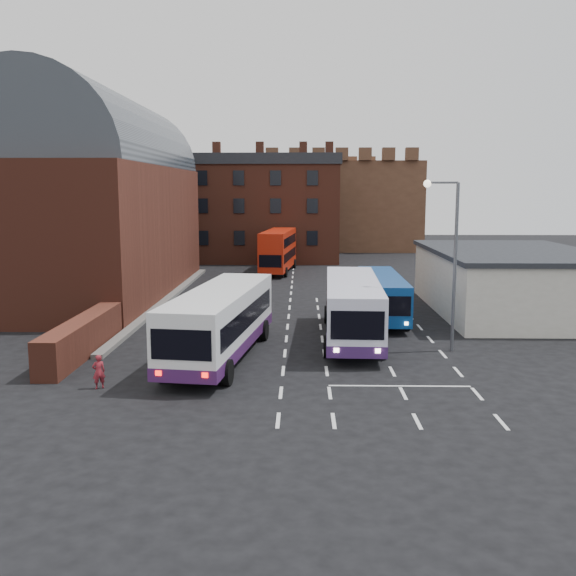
{
  "coord_description": "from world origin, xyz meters",
  "views": [
    {
      "loc": [
        0.82,
        -29.29,
        8.22
      ],
      "look_at": [
        0.0,
        10.0,
        2.2
      ],
      "focal_mm": 40.0,
      "sensor_mm": 36.0,
      "label": 1
    }
  ],
  "objects_px": {
    "bus_blue": "(382,294)",
    "street_lamp": "(449,249)",
    "bus_red_double": "(278,250)",
    "pedestrian_beige": "(174,364)",
    "bus_white_inbound": "(352,305)",
    "bus_white_outbound": "(221,318)",
    "pedestrian_red": "(99,372)"
  },
  "relations": [
    {
      "from": "bus_red_double",
      "to": "pedestrian_beige",
      "type": "distance_m",
      "value": 37.06
    },
    {
      "from": "bus_red_double",
      "to": "street_lamp",
      "type": "distance_m",
      "value": 33.09
    },
    {
      "from": "bus_white_outbound",
      "to": "street_lamp",
      "type": "relative_size",
      "value": 1.46
    },
    {
      "from": "bus_white_inbound",
      "to": "bus_blue",
      "type": "bearing_deg",
      "value": -109.78
    },
    {
      "from": "street_lamp",
      "to": "pedestrian_red",
      "type": "distance_m",
      "value": 17.88
    },
    {
      "from": "bus_blue",
      "to": "street_lamp",
      "type": "distance_m",
      "value": 9.2
    },
    {
      "from": "bus_white_outbound",
      "to": "bus_blue",
      "type": "height_order",
      "value": "bus_white_outbound"
    },
    {
      "from": "bus_white_outbound",
      "to": "bus_red_double",
      "type": "xyz_separation_m",
      "value": [
        1.63,
        33.09,
        0.24
      ]
    },
    {
      "from": "bus_white_inbound",
      "to": "pedestrian_red",
      "type": "relative_size",
      "value": 8.5
    },
    {
      "from": "bus_red_double",
      "to": "pedestrian_red",
      "type": "bearing_deg",
      "value": 86.76
    },
    {
      "from": "bus_white_inbound",
      "to": "pedestrian_red",
      "type": "height_order",
      "value": "bus_white_inbound"
    },
    {
      "from": "bus_red_double",
      "to": "bus_white_inbound",
      "type": "bearing_deg",
      "value": 105.86
    },
    {
      "from": "bus_white_inbound",
      "to": "bus_blue",
      "type": "height_order",
      "value": "bus_white_inbound"
    },
    {
      "from": "street_lamp",
      "to": "pedestrian_beige",
      "type": "height_order",
      "value": "street_lamp"
    },
    {
      "from": "bus_red_double",
      "to": "pedestrian_beige",
      "type": "bearing_deg",
      "value": 90.88
    },
    {
      "from": "bus_blue",
      "to": "bus_red_double",
      "type": "bearing_deg",
      "value": -71.5
    },
    {
      "from": "bus_red_double",
      "to": "street_lamp",
      "type": "height_order",
      "value": "street_lamp"
    },
    {
      "from": "bus_blue",
      "to": "bus_white_inbound",
      "type": "bearing_deg",
      "value": 68.56
    },
    {
      "from": "pedestrian_red",
      "to": "pedestrian_beige",
      "type": "xyz_separation_m",
      "value": [
        2.91,
        1.32,
        -0.0
      ]
    },
    {
      "from": "bus_blue",
      "to": "pedestrian_beige",
      "type": "bearing_deg",
      "value": 52.39
    },
    {
      "from": "bus_white_inbound",
      "to": "street_lamp",
      "type": "height_order",
      "value": "street_lamp"
    },
    {
      "from": "bus_blue",
      "to": "bus_red_double",
      "type": "distance_m",
      "value": 24.5
    },
    {
      "from": "street_lamp",
      "to": "bus_white_outbound",
      "type": "bearing_deg",
      "value": -171.88
    },
    {
      "from": "bus_blue",
      "to": "bus_red_double",
      "type": "relative_size",
      "value": 0.96
    },
    {
      "from": "bus_blue",
      "to": "pedestrian_beige",
      "type": "distance_m",
      "value": 17.31
    },
    {
      "from": "street_lamp",
      "to": "bus_white_inbound",
      "type": "bearing_deg",
      "value": 153.48
    },
    {
      "from": "pedestrian_beige",
      "to": "street_lamp",
      "type": "bearing_deg",
      "value": -167.49
    },
    {
      "from": "bus_white_inbound",
      "to": "bus_red_double",
      "type": "relative_size",
      "value": 1.15
    },
    {
      "from": "street_lamp",
      "to": "bus_blue",
      "type": "bearing_deg",
      "value": 105.83
    },
    {
      "from": "street_lamp",
      "to": "pedestrian_beige",
      "type": "bearing_deg",
      "value": -157.35
    },
    {
      "from": "bus_white_inbound",
      "to": "street_lamp",
      "type": "relative_size",
      "value": 1.42
    },
    {
      "from": "pedestrian_red",
      "to": "pedestrian_beige",
      "type": "height_order",
      "value": "pedestrian_red"
    }
  ]
}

